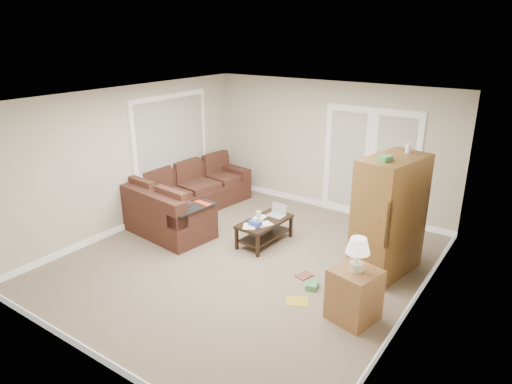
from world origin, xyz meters
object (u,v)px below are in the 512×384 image
Objects in this scene: tv_armoire at (389,216)px; sectional_sofa at (183,201)px; side_cabinet at (354,290)px; coffee_table at (265,230)px.

sectional_sofa is at bearing -165.34° from tv_armoire.
sectional_sofa is 4.13m from side_cabinet.
side_cabinet is at bearing -9.86° from sectional_sofa.
coffee_table is at bearing -161.75° from tv_armoire.
coffee_table is 2.09m from tv_armoire.
tv_armoire is (3.85, 0.19, 0.55)m from sectional_sofa.
tv_armoire is 1.47m from side_cabinet.
sectional_sofa is 2.66× the size of side_cabinet.
side_cabinet is at bearing -73.97° from tv_armoire.
tv_armoire is at bearing 9.61° from coffee_table.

